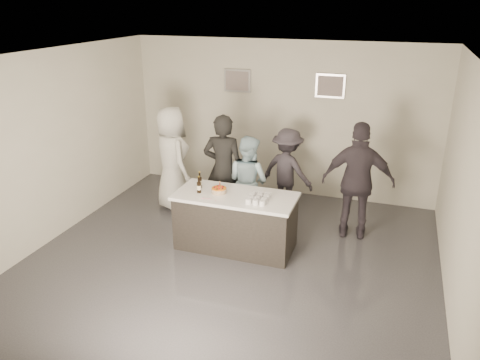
{
  "coord_description": "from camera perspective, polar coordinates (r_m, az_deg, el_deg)",
  "views": [
    {
      "loc": [
        2.12,
        -5.69,
        3.71
      ],
      "look_at": [
        0.0,
        0.5,
        1.15
      ],
      "focal_mm": 35.0,
      "sensor_mm": 36.0,
      "label": 1
    }
  ],
  "objects": [
    {
      "name": "cake",
      "position": [
        7.2,
        -2.57,
        -1.29
      ],
      "size": [
        0.23,
        0.23,
        0.07
      ],
      "primitive_type": "cylinder",
      "color": "orange",
      "rests_on": "bar_counter"
    },
    {
      "name": "person_main_black",
      "position": [
        8.02,
        -2.03,
        1.33
      ],
      "size": [
        0.75,
        0.54,
        1.92
      ],
      "primitive_type": "imported",
      "rotation": [
        0.0,
        0.0,
        3.25
      ],
      "color": "black",
      "rests_on": "ground"
    },
    {
      "name": "bar_counter",
      "position": [
        7.32,
        -0.54,
        -5.06
      ],
      "size": [
        1.86,
        0.86,
        0.9
      ],
      "primitive_type": "cube",
      "color": "white",
      "rests_on": "ground"
    },
    {
      "name": "wall_front",
      "position": [
        4.08,
        -16.6,
        -12.47
      ],
      "size": [
        6.0,
        0.04,
        3.0
      ],
      "primitive_type": "cube",
      "color": "beige",
      "rests_on": "ground"
    },
    {
      "name": "person_guest_left",
      "position": [
        8.65,
        -8.29,
        2.59
      ],
      "size": [
        1.11,
        1.07,
        1.92
      ],
      "primitive_type": "imported",
      "rotation": [
        0.0,
        0.0,
        2.45
      ],
      "color": "silver",
      "rests_on": "ground"
    },
    {
      "name": "wall_back",
      "position": [
        9.21,
        5.1,
        7.41
      ],
      "size": [
        6.0,
        0.04,
        3.0
      ],
      "primitive_type": "cube",
      "color": "beige",
      "rests_on": "ground"
    },
    {
      "name": "wall_right",
      "position": [
        6.16,
        25.74,
        -1.87
      ],
      "size": [
        0.04,
        6.0,
        3.0
      ],
      "primitive_type": "cube",
      "color": "beige",
      "rests_on": "ground"
    },
    {
      "name": "person_main_blue",
      "position": [
        7.97,
        1.0,
        -0.1
      ],
      "size": [
        0.95,
        0.86,
        1.59
      ],
      "primitive_type": "imported",
      "rotation": [
        0.0,
        0.0,
        2.73
      ],
      "color": "#A1C4D3",
      "rests_on": "ground"
    },
    {
      "name": "ceiling",
      "position": [
        6.11,
        -1.57,
        14.7
      ],
      "size": [
        6.0,
        6.0,
        0.0
      ],
      "primitive_type": "plane",
      "rotation": [
        3.14,
        0.0,
        0.0
      ],
      "color": "white"
    },
    {
      "name": "person_guest_right",
      "position": [
        7.69,
        14.19,
        -0.18
      ],
      "size": [
        1.18,
        0.57,
        1.94
      ],
      "primitive_type": "imported",
      "rotation": [
        0.0,
        0.0,
        3.23
      ],
      "color": "#352E37",
      "rests_on": "ground"
    },
    {
      "name": "beer_bottle_a",
      "position": [
        7.38,
        -4.94,
        0.01
      ],
      "size": [
        0.07,
        0.07,
        0.26
      ],
      "primitive_type": "cylinder",
      "color": "black",
      "rests_on": "bar_counter"
    },
    {
      "name": "beer_bottle_b",
      "position": [
        7.2,
        -5.04,
        -0.58
      ],
      "size": [
        0.07,
        0.07,
        0.26
      ],
      "primitive_type": "cylinder",
      "color": "black",
      "rests_on": "bar_counter"
    },
    {
      "name": "tumbler_cluster",
      "position": [
        6.93,
        2.26,
        -2.19
      ],
      "size": [
        0.3,
        0.4,
        0.08
      ],
      "primitive_type": "cube",
      "color": "#C46D12",
      "rests_on": "bar_counter"
    },
    {
      "name": "person_guest_back",
      "position": [
        8.51,
        5.77,
        1.14
      ],
      "size": [
        1.14,
        0.87,
        1.56
      ],
      "primitive_type": "imported",
      "rotation": [
        0.0,
        0.0,
        2.82
      ],
      "color": "#343038",
      "rests_on": "ground"
    },
    {
      "name": "wall_left",
      "position": [
        7.97,
        -22.17,
        3.66
      ],
      "size": [
        0.04,
        6.0,
        3.0
      ],
      "primitive_type": "cube",
      "color": "beige",
      "rests_on": "ground"
    },
    {
      "name": "candles",
      "position": [
        7.01,
        -3.73,
        -2.29
      ],
      "size": [
        0.24,
        0.08,
        0.01
      ],
      "primitive_type": "cube",
      "color": "pink",
      "rests_on": "bar_counter"
    },
    {
      "name": "picture_right",
      "position": [
        8.87,
        10.95,
        11.19
      ],
      "size": [
        0.54,
        0.04,
        0.44
      ],
      "primitive_type": "cube",
      "color": "#B2B2B7",
      "rests_on": "wall_back"
    },
    {
      "name": "picture_left",
      "position": [
        9.29,
        -0.31,
        12.02
      ],
      "size": [
        0.54,
        0.04,
        0.44
      ],
      "primitive_type": "cube",
      "color": "#B2B2B7",
      "rests_on": "wall_back"
    },
    {
      "name": "floor",
      "position": [
        7.11,
        -1.33,
        -10.07
      ],
      "size": [
        6.0,
        6.0,
        0.0
      ],
      "primitive_type": "plane",
      "color": "#3D3D42",
      "rests_on": "ground"
    }
  ]
}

